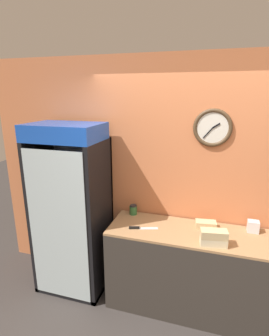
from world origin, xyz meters
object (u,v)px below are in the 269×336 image
at_px(sandwich_stack_middle, 214,234).
at_px(condiment_jar, 133,210).
at_px(napkin_dispenser, 253,226).
at_px(beverage_cooler, 73,201).
at_px(chefs_knife, 139,228).
at_px(sandwich_stack_bottom, 213,241).
at_px(sandwich_flat_left, 206,224).

bearing_deg(sandwich_stack_middle, condiment_jar, 155.70).
distance_m(sandwich_stack_middle, napkin_dispenser, 0.54).
height_order(beverage_cooler, napkin_dispenser, beverage_cooler).
distance_m(chefs_knife, condiment_jar, 0.36).
height_order(beverage_cooler, condiment_jar, beverage_cooler).
bearing_deg(chefs_knife, sandwich_stack_bottom, -7.49).
distance_m(condiment_jar, napkin_dispenser, 1.30).
xyz_separation_m(sandwich_stack_middle, chefs_knife, (-0.75, 0.10, -0.11)).
xyz_separation_m(beverage_cooler, sandwich_stack_bottom, (1.59, -0.22, -0.12)).
relative_size(beverage_cooler, napkin_dispenser, 16.62).
xyz_separation_m(sandwich_stack_bottom, chefs_knife, (-0.75, 0.10, -0.03)).
relative_size(chefs_knife, condiment_jar, 2.65).
bearing_deg(beverage_cooler, napkin_dispenser, 4.44).
bearing_deg(sandwich_flat_left, condiment_jar, 173.97).
xyz_separation_m(sandwich_flat_left, napkin_dispenser, (0.47, 0.05, 0.02)).
xyz_separation_m(sandwich_stack_bottom, sandwich_flat_left, (-0.08, 0.32, -0.00)).
bearing_deg(sandwich_flat_left, chefs_knife, -161.37).
xyz_separation_m(condiment_jar, napkin_dispenser, (1.30, -0.04, 0.00)).
height_order(sandwich_flat_left, chefs_knife, sandwich_flat_left).
distance_m(beverage_cooler, sandwich_stack_bottom, 1.61).
height_order(chefs_knife, napkin_dispenser, napkin_dispenser).
distance_m(sandwich_flat_left, chefs_knife, 0.71).
distance_m(chefs_knife, napkin_dispenser, 1.17).
height_order(sandwich_stack_bottom, condiment_jar, condiment_jar).
xyz_separation_m(beverage_cooler, condiment_jar, (0.68, 0.19, -0.11)).
height_order(sandwich_stack_bottom, napkin_dispenser, napkin_dispenser).
relative_size(sandwich_stack_middle, condiment_jar, 2.27).
distance_m(beverage_cooler, condiment_jar, 0.71).
distance_m(beverage_cooler, sandwich_stack_middle, 1.60).
distance_m(sandwich_stack_middle, condiment_jar, 1.00).
distance_m(sandwich_stack_bottom, condiment_jar, 1.00).
height_order(beverage_cooler, sandwich_flat_left, beverage_cooler).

